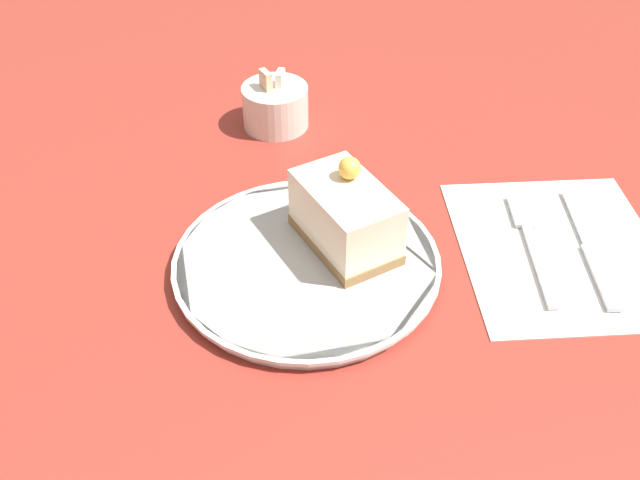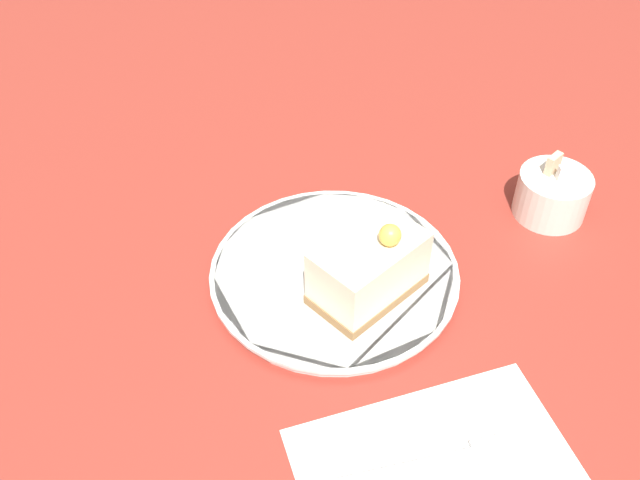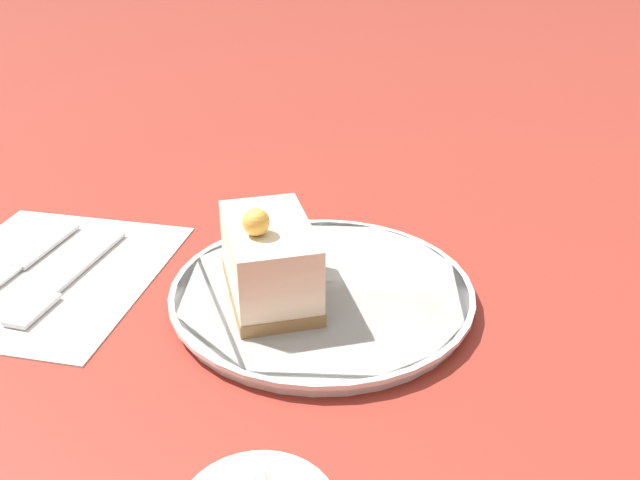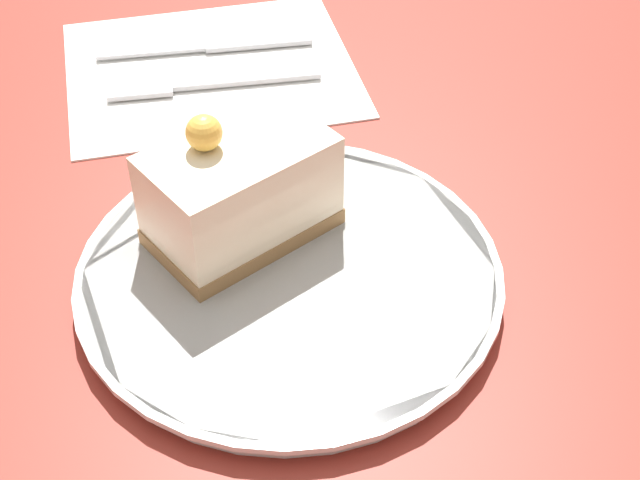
% 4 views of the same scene
% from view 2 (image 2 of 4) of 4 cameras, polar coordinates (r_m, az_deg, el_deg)
% --- Properties ---
extents(ground_plane, '(4.00, 4.00, 0.00)m').
position_cam_2_polar(ground_plane, '(0.75, 3.27, -1.39)').
color(ground_plane, maroon).
extents(plate, '(0.25, 0.25, 0.01)m').
position_cam_2_polar(plate, '(0.72, 1.15, -2.74)').
color(plate, silver).
rests_on(plate, ground_plane).
extents(cake_slice, '(0.09, 0.12, 0.09)m').
position_cam_2_polar(cake_slice, '(0.68, 3.93, -2.28)').
color(cake_slice, olive).
rests_on(cake_slice, plate).
extents(fork, '(0.05, 0.16, 0.00)m').
position_cam_2_polar(fork, '(0.61, 10.67, -16.79)').
color(fork, silver).
rests_on(fork, napkin).
extents(sugar_bowl, '(0.08, 0.08, 0.07)m').
position_cam_2_polar(sugar_bowl, '(0.83, 18.08, 3.49)').
color(sugar_bowl, silver).
rests_on(sugar_bowl, ground_plane).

